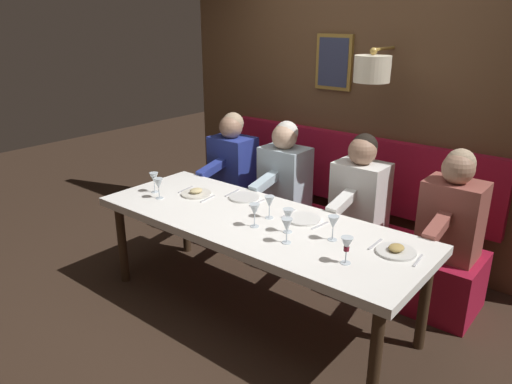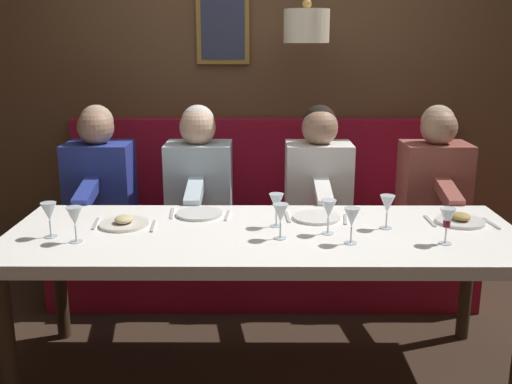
% 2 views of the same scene
% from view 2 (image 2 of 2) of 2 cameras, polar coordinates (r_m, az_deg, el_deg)
% --- Properties ---
extents(ground_plane, '(12.00, 12.00, 0.00)m').
position_cam_2_polar(ground_plane, '(3.12, 0.71, -16.82)').
color(ground_plane, '#332319').
extents(dining_table, '(0.90, 2.43, 0.74)m').
position_cam_2_polar(dining_table, '(2.83, 0.76, -5.05)').
color(dining_table, white).
rests_on(dining_table, ground_plane).
extents(banquette_bench, '(0.52, 2.63, 0.45)m').
position_cam_2_polar(banquette_bench, '(3.82, 0.61, -6.94)').
color(banquette_bench, maroon).
rests_on(banquette_bench, ground_plane).
extents(back_wall_panel, '(0.59, 3.83, 2.90)m').
position_cam_2_polar(back_wall_panel, '(4.13, 0.63, 10.98)').
color(back_wall_panel, brown).
rests_on(back_wall_panel, ground_plane).
extents(diner_nearest, '(0.60, 0.40, 0.79)m').
position_cam_2_polar(diner_nearest, '(3.80, 16.86, 1.61)').
color(diner_nearest, '#934C42').
rests_on(diner_nearest, banquette_bench).
extents(diner_near, '(0.60, 0.40, 0.79)m').
position_cam_2_polar(diner_near, '(3.66, 6.04, 1.69)').
color(diner_near, white).
rests_on(diner_near, banquette_bench).
extents(diner_middle, '(0.60, 0.40, 0.79)m').
position_cam_2_polar(diner_middle, '(3.65, -5.53, 1.70)').
color(diner_middle, silver).
rests_on(diner_middle, banquette_bench).
extents(diner_far, '(0.60, 0.40, 0.79)m').
position_cam_2_polar(diner_far, '(3.77, -14.88, 1.66)').
color(diner_far, '#283893').
rests_on(diner_far, banquette_bench).
extents(place_setting_0, '(0.24, 0.32, 0.01)m').
position_cam_2_polar(place_setting_0, '(3.01, 5.85, -2.46)').
color(place_setting_0, white).
rests_on(place_setting_0, dining_table).
extents(place_setting_1, '(0.24, 0.32, 0.01)m').
position_cam_2_polar(place_setting_1, '(3.07, -5.48, -2.11)').
color(place_setting_1, silver).
rests_on(place_setting_1, dining_table).
extents(place_setting_2, '(0.24, 0.32, 0.05)m').
position_cam_2_polar(place_setting_2, '(2.96, -12.60, -2.91)').
color(place_setting_2, silver).
rests_on(place_setting_2, dining_table).
extents(place_setting_3, '(0.24, 0.31, 0.05)m').
position_cam_2_polar(place_setting_3, '(3.10, 19.13, -2.57)').
color(place_setting_3, silver).
rests_on(place_setting_3, dining_table).
extents(wine_glass_0, '(0.07, 0.07, 0.16)m').
position_cam_2_polar(wine_glass_0, '(2.85, 1.98, -1.09)').
color(wine_glass_0, silver).
rests_on(wine_glass_0, dining_table).
extents(wine_glass_1, '(0.07, 0.07, 0.16)m').
position_cam_2_polar(wine_glass_1, '(2.68, 2.38, -2.13)').
color(wine_glass_1, silver).
rests_on(wine_glass_1, dining_table).
extents(wine_glass_2, '(0.07, 0.07, 0.16)m').
position_cam_2_polar(wine_glass_2, '(2.74, 17.95, -2.48)').
color(wine_glass_2, silver).
rests_on(wine_glass_2, dining_table).
extents(wine_glass_3, '(0.07, 0.07, 0.16)m').
position_cam_2_polar(wine_glass_3, '(2.76, 7.01, -1.71)').
color(wine_glass_3, silver).
rests_on(wine_glass_3, dining_table).
extents(wine_glass_4, '(0.07, 0.07, 0.16)m').
position_cam_2_polar(wine_glass_4, '(2.85, -19.34, -1.89)').
color(wine_glass_4, silver).
rests_on(wine_glass_4, dining_table).
extents(wine_glass_5, '(0.07, 0.07, 0.16)m').
position_cam_2_polar(wine_glass_5, '(2.89, 12.55, -1.23)').
color(wine_glass_5, silver).
rests_on(wine_glass_5, dining_table).
extents(wine_glass_6, '(0.07, 0.07, 0.16)m').
position_cam_2_polar(wine_glass_6, '(2.75, -17.10, -2.33)').
color(wine_glass_6, silver).
rests_on(wine_glass_6, dining_table).
extents(wine_glass_7, '(0.07, 0.07, 0.16)m').
position_cam_2_polar(wine_glass_7, '(2.64, 9.23, -2.52)').
color(wine_glass_7, silver).
rests_on(wine_glass_7, dining_table).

